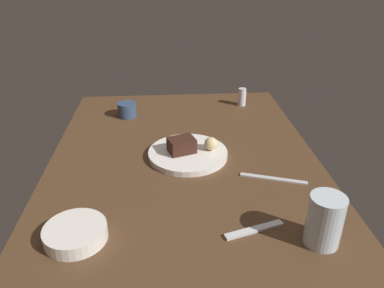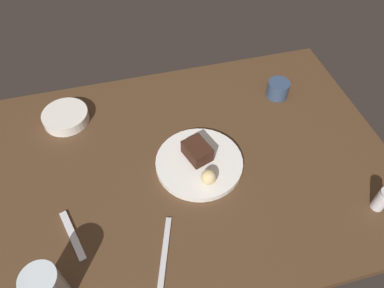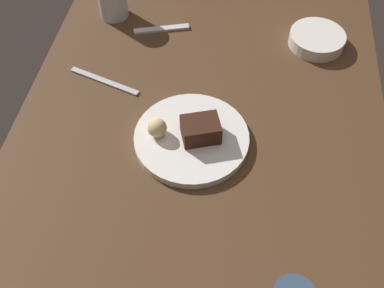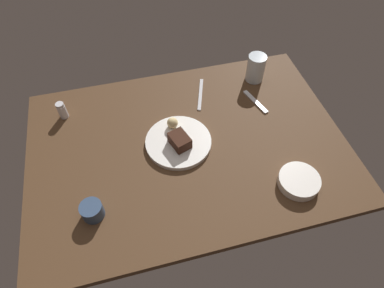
{
  "view_description": "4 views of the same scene",
  "coord_description": "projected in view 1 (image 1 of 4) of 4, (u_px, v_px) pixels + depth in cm",
  "views": [
    {
      "loc": [
        -100.46,
        4.91,
        62.15
      ],
      "look_at": [
        0.45,
        -2.35,
        8.91
      ],
      "focal_mm": 35.1,
      "sensor_mm": 36.0,
      "label": 1
    },
    {
      "loc": [
        -14.4,
        -60.79,
        87.76
      ],
      "look_at": [
        2.12,
        2.1,
        8.93
      ],
      "focal_mm": 33.83,
      "sensor_mm": 36.0,
      "label": 2
    },
    {
      "loc": [
        65.26,
        7.46,
        82.87
      ],
      "look_at": [
        6.48,
        -0.73,
        5.93
      ],
      "focal_mm": 43.15,
      "sensor_mm": 36.0,
      "label": 3
    },
    {
      "loc": [
        17.36,
        73.46,
        101.62
      ],
      "look_at": [
        -0.7,
        3.64,
        7.46
      ],
      "focal_mm": 30.36,
      "sensor_mm": 36.0,
      "label": 4
    }
  ],
  "objects": [
    {
      "name": "butter_knife",
      "position": [
        273.0,
        179.0,
        1.08
      ],
      "size": [
        7.43,
        18.44,
        0.5
      ],
      "primitive_type": "cube",
      "rotation": [
        0.0,
        0.0,
        4.39
      ],
      "color": "silver",
      "rests_on": "dining_table"
    },
    {
      "name": "chocolate_cake_slice",
      "position": [
        182.0,
        145.0,
        1.17
      ],
      "size": [
        8.35,
        9.58,
        4.59
      ],
      "primitive_type": "cube",
      "rotation": [
        0.0,
        0.0,
        5.04
      ],
      "color": "#381E14",
      "rests_on": "dessert_plate"
    },
    {
      "name": "water_glass",
      "position": [
        325.0,
        220.0,
        0.82
      ],
      "size": [
        7.9,
        7.9,
        12.27
      ],
      "primitive_type": "cylinder",
      "color": "silver",
      "rests_on": "dining_table"
    },
    {
      "name": "dining_table",
      "position": [
        185.0,
        166.0,
        1.17
      ],
      "size": [
        120.0,
        84.0,
        3.0
      ],
      "primitive_type": "cube",
      "color": "#4C331E",
      "rests_on": "ground"
    },
    {
      "name": "dessert_spoon",
      "position": [
        254.0,
        230.0,
        0.88
      ],
      "size": [
        6.11,
        14.87,
        0.7
      ],
      "primitive_type": "cube",
      "rotation": [
        0.0,
        0.0,
        1.87
      ],
      "color": "silver",
      "rests_on": "dining_table"
    },
    {
      "name": "coffee_cup",
      "position": [
        127.0,
        110.0,
        1.46
      ],
      "size": [
        7.26,
        7.26,
        5.59
      ],
      "primitive_type": "cylinder",
      "color": "#334766",
      "rests_on": "dining_table"
    },
    {
      "name": "dessert_plate",
      "position": [
        188.0,
        154.0,
        1.19
      ],
      "size": [
        25.14,
        25.14,
        1.83
      ],
      "primitive_type": "cylinder",
      "color": "white",
      "rests_on": "dining_table"
    },
    {
      "name": "side_bowl",
      "position": [
        75.0,
        233.0,
        0.85
      ],
      "size": [
        14.36,
        14.36,
        3.36
      ],
      "primitive_type": "cylinder",
      "color": "white",
      "rests_on": "dining_table"
    },
    {
      "name": "bread_roll",
      "position": [
        211.0,
        144.0,
        1.19
      ],
      "size": [
        4.25,
        4.25,
        4.25
      ],
      "primitive_type": "sphere",
      "color": "#DBC184",
      "rests_on": "dessert_plate"
    },
    {
      "name": "salt_shaker",
      "position": [
        242.0,
        97.0,
        1.57
      ],
      "size": [
        3.4,
        3.4,
        7.31
      ],
      "color": "silver",
      "rests_on": "dining_table"
    }
  ]
}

